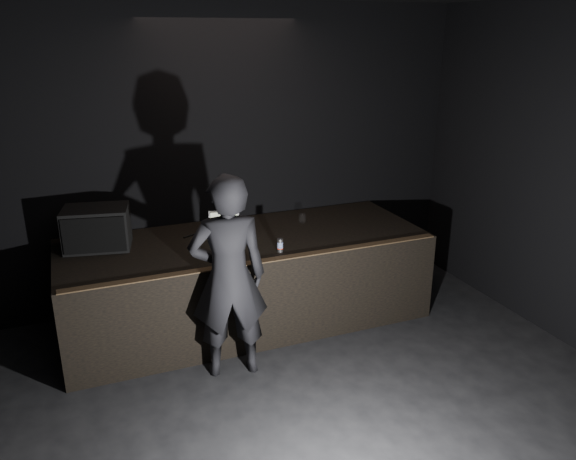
% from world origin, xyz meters
% --- Properties ---
extents(room_walls, '(6.10, 7.10, 3.52)m').
position_xyz_m(room_walls, '(0.00, 0.00, 2.02)').
color(room_walls, black).
rests_on(room_walls, ground).
extents(stage_riser, '(4.00, 1.50, 1.00)m').
position_xyz_m(stage_riser, '(0.00, 2.73, 0.50)').
color(stage_riser, black).
rests_on(stage_riser, ground).
extents(riser_lip, '(3.92, 0.10, 0.01)m').
position_xyz_m(riser_lip, '(0.00, 2.02, 1.01)').
color(riser_lip, brown).
rests_on(riser_lip, stage_riser).
extents(stage_monitor, '(0.73, 0.59, 0.44)m').
position_xyz_m(stage_monitor, '(-1.52, 3.03, 1.22)').
color(stage_monitor, black).
rests_on(stage_monitor, stage_riser).
extents(cable, '(0.78, 0.41, 0.02)m').
position_xyz_m(cable, '(-0.24, 3.17, 1.01)').
color(cable, black).
rests_on(cable, stage_riser).
extents(laptop, '(0.39, 0.36, 0.24)m').
position_xyz_m(laptop, '(-0.16, 2.97, 1.06)').
color(laptop, silver).
rests_on(laptop, stage_riser).
extents(beer_can, '(0.06, 0.06, 0.14)m').
position_xyz_m(beer_can, '(0.21, 2.19, 1.07)').
color(beer_can, silver).
rests_on(beer_can, stage_riser).
extents(plastic_cup, '(0.08, 0.08, 0.11)m').
position_xyz_m(plastic_cup, '(0.80, 2.99, 1.05)').
color(plastic_cup, white).
rests_on(plastic_cup, stage_riser).
extents(wii_remote, '(0.04, 0.16, 0.03)m').
position_xyz_m(wii_remote, '(-0.33, 2.25, 1.01)').
color(wii_remote, silver).
rests_on(wii_remote, stage_riser).
extents(person, '(0.79, 0.57, 1.99)m').
position_xyz_m(person, '(-0.47, 1.78, 1.00)').
color(person, black).
rests_on(person, ground).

